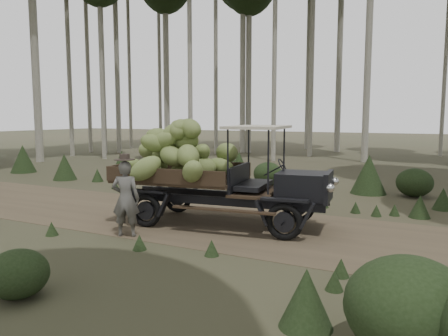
% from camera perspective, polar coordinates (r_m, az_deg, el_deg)
% --- Properties ---
extents(ground, '(120.00, 120.00, 0.00)m').
position_cam_1_polar(ground, '(11.10, -7.34, -6.40)').
color(ground, '#473D2B').
rests_on(ground, ground).
extents(dirt_track, '(70.00, 4.00, 0.01)m').
position_cam_1_polar(dirt_track, '(11.10, -7.34, -6.38)').
color(dirt_track, brown).
rests_on(dirt_track, ground).
extents(banana_truck, '(5.22, 2.77, 2.53)m').
position_cam_1_polar(banana_truck, '(10.23, -3.55, 0.85)').
color(banana_truck, black).
rests_on(banana_truck, ground).
extents(farmer, '(0.69, 0.58, 1.75)m').
position_cam_1_polar(farmer, '(9.36, -12.72, -3.81)').
color(farmer, '#55524D').
rests_on(farmer, ground).
extents(undergrowth, '(22.95, 20.76, 1.32)m').
position_cam_1_polar(undergrowth, '(9.67, -3.67, -5.13)').
color(undergrowth, '#233319').
rests_on(undergrowth, ground).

